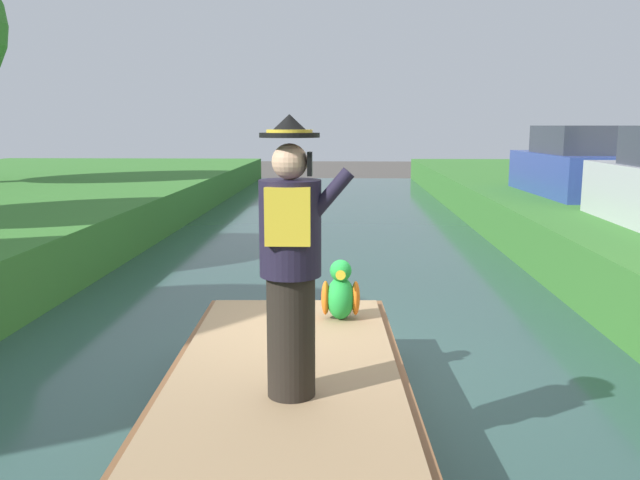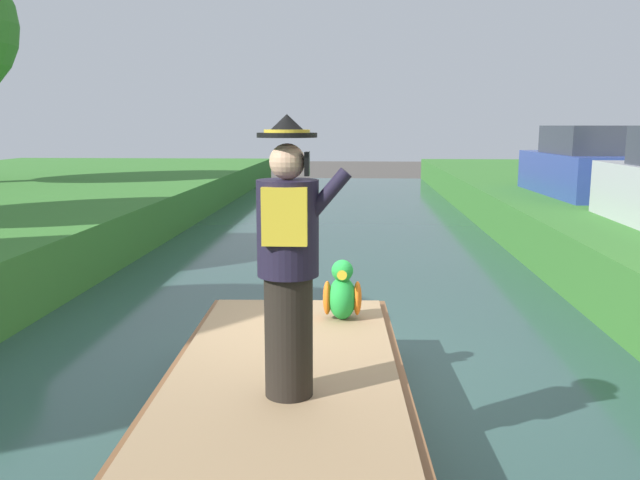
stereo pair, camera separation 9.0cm
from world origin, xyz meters
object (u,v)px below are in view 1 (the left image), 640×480
at_px(person_pirate, 291,260).
at_px(parked_car_blue, 575,166).
at_px(boat, 286,408).
at_px(parrot_plush, 341,293).

height_order(person_pirate, parked_car_blue, person_pirate).
distance_m(boat, parrot_plush, 1.45).
xyz_separation_m(boat, parked_car_blue, (5.46, 9.98, 1.21)).
height_order(person_pirate, parrot_plush, person_pirate).
distance_m(person_pirate, parrot_plush, 1.90).
bearing_deg(parked_car_blue, boat, -118.71).
bearing_deg(parrot_plush, person_pirate, -100.12).
xyz_separation_m(person_pirate, parrot_plush, (0.31, 1.75, -0.68)).
height_order(boat, person_pirate, person_pirate).
bearing_deg(person_pirate, parked_car_blue, 68.28).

